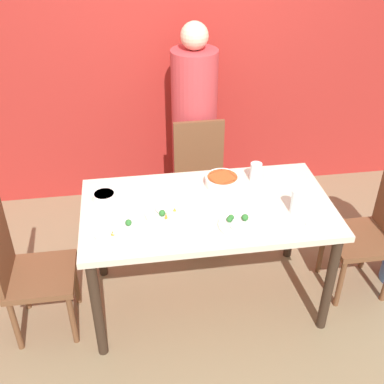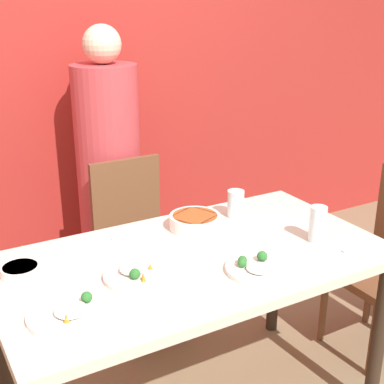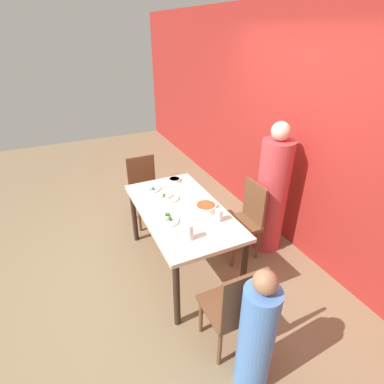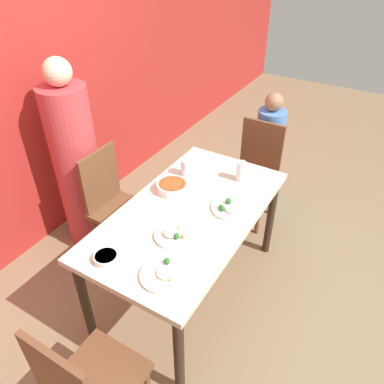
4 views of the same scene
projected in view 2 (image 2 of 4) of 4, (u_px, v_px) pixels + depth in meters
name	position (u px, v px, depth m)	size (l,w,h in m)	color
wall_back	(67.00, 61.00, 3.01)	(10.00, 0.06, 2.70)	#A82823
dining_table	(193.00, 276.00, 2.07)	(1.49, 0.81, 0.77)	beige
chair_adult_spot	(136.00, 243.00, 2.79)	(0.40, 0.40, 0.91)	brown
person_adult	(110.00, 182.00, 2.98)	(0.35, 0.35, 1.57)	#C63D42
bowl_curry	(195.00, 221.00, 2.26)	(0.22, 0.22, 0.06)	white
plate_rice_adult	(69.00, 313.00, 1.64)	(0.25, 0.25, 0.05)	white
plate_rice_child	(259.00, 268.00, 1.92)	(0.25, 0.25, 0.06)	white
plate_noodles	(137.00, 274.00, 1.87)	(0.24, 0.24, 0.06)	white
bowl_rice_small	(20.00, 270.00, 1.89)	(0.14, 0.14, 0.04)	white
glass_water_tall	(236.00, 204.00, 2.37)	(0.07, 0.07, 0.12)	silver
glass_water_short	(318.00, 224.00, 2.13)	(0.07, 0.07, 0.15)	silver
fork_steel	(132.00, 235.00, 2.20)	(0.18, 0.03, 0.01)	silver
spoon_steel	(360.00, 247.00, 2.10)	(0.18, 0.03, 0.01)	silver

